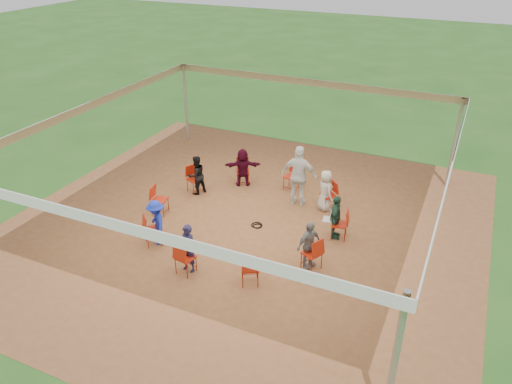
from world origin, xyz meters
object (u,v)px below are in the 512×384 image
at_px(standing_person, 299,176).
at_px(cable_coil, 257,225).
at_px(chair_0, 339,224).
at_px(person_seated_0, 336,217).
at_px(person_seated_3, 196,175).
at_px(chair_1, 328,196).
at_px(person_seated_1, 325,190).
at_px(person_seated_6, 309,245).
at_px(laptop, 330,218).
at_px(chair_2, 291,177).
at_px(chair_5, 160,200).
at_px(person_seated_5, 188,248).
at_px(chair_7, 185,258).
at_px(person_seated_2, 243,167).
at_px(chair_3, 243,171).
at_px(chair_8, 250,268).
at_px(chair_4, 195,179).
at_px(chair_9, 312,253).
at_px(chair_6, 153,230).
at_px(person_seated_4, 156,223).

xyz_separation_m(standing_person, cable_coil, (-0.62, -1.71, -0.95)).
bearing_deg(chair_0, person_seated_0, 90.00).
distance_m(person_seated_3, standing_person, 3.30).
height_order(chair_1, person_seated_1, person_seated_1).
height_order(person_seated_6, laptop, person_seated_6).
bearing_deg(chair_2, chair_1, 162.00).
height_order(person_seated_1, standing_person, standing_person).
xyz_separation_m(chair_5, person_seated_6, (4.89, -0.67, 0.20)).
bearing_deg(chair_2, person_seated_5, 90.00).
xyz_separation_m(chair_7, person_seated_2, (-0.80, 4.87, 0.20)).
height_order(chair_3, chair_8, same).
distance_m(chair_1, chair_4, 4.30).
xyz_separation_m(chair_0, person_seated_6, (-0.34, -1.57, 0.20)).
relative_size(chair_0, chair_3, 1.00).
distance_m(person_seated_3, laptop, 4.67).
xyz_separation_m(chair_4, laptop, (4.73, -0.77, 0.16)).
bearing_deg(person_seated_1, chair_9, 145.82).
bearing_deg(person_seated_2, person_seated_0, 126.00).
xyz_separation_m(chair_5, cable_coil, (2.93, 0.53, -0.43)).
bearing_deg(person_seated_0, standing_person, 39.25).
height_order(chair_5, cable_coil, chair_5).
bearing_deg(person_seated_6, person_seated_1, 36.00).
bearing_deg(chair_1, chair_0, 162.00).
relative_size(chair_3, chair_7, 1.00).
bearing_deg(person_seated_3, chair_1, 126.96).
bearing_deg(person_seated_5, chair_3, 108.43).
xyz_separation_m(chair_5, laptop, (4.96, 0.86, 0.16)).
bearing_deg(chair_5, person_seated_3, 157.93).
distance_m(chair_2, chair_7, 5.31).
height_order(chair_9, cable_coil, chair_9).
xyz_separation_m(chair_2, person_seated_1, (1.39, -0.81, 0.20)).
bearing_deg(person_seated_0, chair_8, 145.82).
relative_size(chair_6, chair_7, 1.00).
relative_size(person_seated_2, person_seated_5, 1.00).
xyz_separation_m(chair_7, person_seated_0, (2.88, 3.06, 0.20)).
bearing_deg(chair_3, person_seated_4, 54.96).
distance_m(person_seated_0, laptop, 0.16).
height_order(chair_2, person_seated_5, person_seated_5).
bearing_deg(chair_2, person_seated_6, 125.04).
xyz_separation_m(person_seated_2, person_seated_4, (-0.58, -4.06, 0.00)).
distance_m(chair_2, chair_8, 5.05).
relative_size(person_seated_6, cable_coil, 3.25).
distance_m(chair_2, cable_coil, 2.59).
height_order(chair_2, person_seated_4, person_seated_4).
bearing_deg(person_seated_2, person_seated_1, 144.00).
xyz_separation_m(chair_4, person_seated_5, (2.02, -3.68, 0.20)).
bearing_deg(chair_3, chair_8, 90.00).
relative_size(chair_4, chair_5, 1.00).
xyz_separation_m(chair_7, cable_coil, (0.69, 2.71, -0.43)).
height_order(chair_8, standing_person, standing_person).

